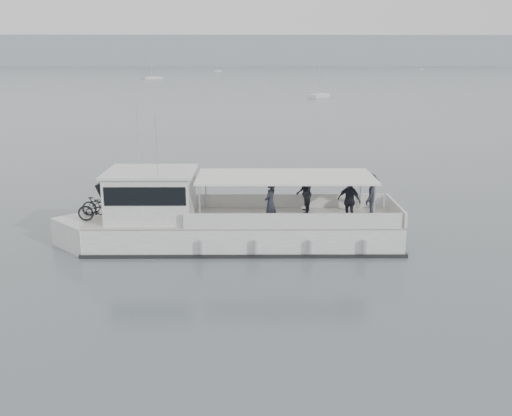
{
  "coord_description": "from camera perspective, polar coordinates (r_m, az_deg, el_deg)",
  "views": [
    {
      "loc": [
        -3.37,
        -24.05,
        7.67
      ],
      "look_at": [
        -2.91,
        -1.03,
        1.6
      ],
      "focal_mm": 40.0,
      "sensor_mm": 36.0,
      "label": 1
    }
  ],
  "objects": [
    {
      "name": "ground",
      "position": [
        25.47,
        6.52,
        -2.86
      ],
      "size": [
        1400.0,
        1400.0,
        0.0
      ],
      "primitive_type": "plane",
      "color": "#505B5E",
      "rests_on": "ground"
    },
    {
      "name": "headland",
      "position": [
        584.09,
        -0.85,
        15.4
      ],
      "size": [
        1400.0,
        90.0,
        28.0
      ],
      "primitive_type": "cube",
      "color": "#939EA8",
      "rests_on": "ground"
    },
    {
      "name": "tour_boat",
      "position": [
        24.02,
        -4.25,
        -1.38
      ],
      "size": [
        14.67,
        3.93,
        6.14
      ],
      "rotation": [
        0.0,
        0.0,
        -0.01
      ],
      "color": "white",
      "rests_on": "ground"
    },
    {
      "name": "moored_fleet",
      "position": [
        223.73,
        0.09,
        12.91
      ],
      "size": [
        360.1,
        299.5,
        10.01
      ],
      "color": "white",
      "rests_on": "ground"
    }
  ]
}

